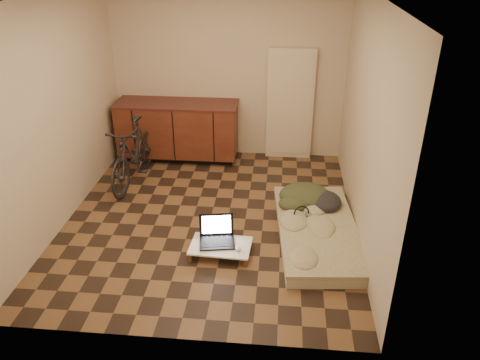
# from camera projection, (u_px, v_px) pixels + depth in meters

# --- Properties ---
(room_shell) EXTENTS (3.50, 4.00, 2.60)m
(room_shell) POSITION_uv_depth(u_px,v_px,m) (207.00, 119.00, 5.24)
(room_shell) COLOR brown
(room_shell) RESTS_ON ground
(cabinets) EXTENTS (1.84, 0.62, 0.91)m
(cabinets) POSITION_uv_depth(u_px,v_px,m) (178.00, 130.00, 7.19)
(cabinets) COLOR black
(cabinets) RESTS_ON ground
(appliance_panel) EXTENTS (0.70, 0.10, 1.70)m
(appliance_panel) POSITION_uv_depth(u_px,v_px,m) (290.00, 105.00, 7.08)
(appliance_panel) COLOR beige
(appliance_panel) RESTS_ON ground
(bicycle) EXTENTS (0.59, 1.57, 0.99)m
(bicycle) POSITION_uv_depth(u_px,v_px,m) (133.00, 150.00, 6.46)
(bicycle) COLOR black
(bicycle) RESTS_ON ground
(futon) EXTENTS (1.05, 1.93, 0.16)m
(futon) POSITION_uv_depth(u_px,v_px,m) (317.00, 231.00, 5.43)
(futon) COLOR beige
(futon) RESTS_ON ground
(clothing_pile) EXTENTS (0.74, 0.63, 0.28)m
(clothing_pile) POSITION_uv_depth(u_px,v_px,m) (311.00, 191.00, 5.82)
(clothing_pile) COLOR #353C23
(clothing_pile) RESTS_ON futon
(headphones) EXTENTS (0.27, 0.26, 0.14)m
(headphones) POSITION_uv_depth(u_px,v_px,m) (302.00, 213.00, 5.49)
(headphones) COLOR black
(headphones) RESTS_ON futon
(lap_desk) EXTENTS (0.68, 0.46, 0.11)m
(lap_desk) POSITION_uv_depth(u_px,v_px,m) (221.00, 246.00, 5.14)
(lap_desk) COLOR brown
(lap_desk) RESTS_ON ground
(laptop) EXTENTS (0.43, 0.40, 0.26)m
(laptop) POSITION_uv_depth(u_px,v_px,m) (217.00, 237.00, 5.18)
(laptop) COLOR black
(laptop) RESTS_ON lap_desk
(mouse) EXTENTS (0.07, 0.10, 0.03)m
(mouse) POSITION_uv_depth(u_px,v_px,m) (238.00, 249.00, 5.04)
(mouse) COLOR silver
(mouse) RESTS_ON lap_desk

